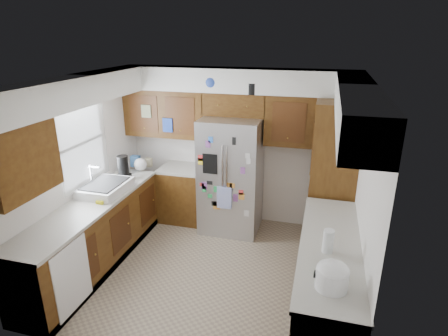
{
  "coord_description": "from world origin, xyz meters",
  "views": [
    {
      "loc": [
        1.31,
        -4.03,
        2.99
      ],
      "look_at": [
        0.12,
        0.35,
        1.34
      ],
      "focal_mm": 30.0,
      "sensor_mm": 36.0,
      "label": 1
    }
  ],
  "objects_px": {
    "pantry": "(332,175)",
    "rice_cooker": "(332,275)",
    "paper_towel": "(328,241)",
    "fridge": "(231,176)"
  },
  "relations": [
    {
      "from": "pantry",
      "to": "paper_towel",
      "type": "height_order",
      "value": "pantry"
    },
    {
      "from": "fridge",
      "to": "paper_towel",
      "type": "height_order",
      "value": "fridge"
    },
    {
      "from": "pantry",
      "to": "fridge",
      "type": "height_order",
      "value": "pantry"
    },
    {
      "from": "rice_cooker",
      "to": "paper_towel",
      "type": "xyz_separation_m",
      "value": [
        -0.04,
        0.57,
        -0.01
      ]
    },
    {
      "from": "pantry",
      "to": "rice_cooker",
      "type": "xyz_separation_m",
      "value": [
        -0.0,
        -2.36,
        -0.03
      ]
    },
    {
      "from": "fridge",
      "to": "rice_cooker",
      "type": "xyz_separation_m",
      "value": [
        1.5,
        -2.41,
        0.15
      ]
    },
    {
      "from": "rice_cooker",
      "to": "paper_towel",
      "type": "bearing_deg",
      "value": 93.75
    },
    {
      "from": "pantry",
      "to": "paper_towel",
      "type": "bearing_deg",
      "value": -91.22
    },
    {
      "from": "fridge",
      "to": "paper_towel",
      "type": "bearing_deg",
      "value": -51.56
    },
    {
      "from": "fridge",
      "to": "rice_cooker",
      "type": "bearing_deg",
      "value": -58.15
    }
  ]
}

